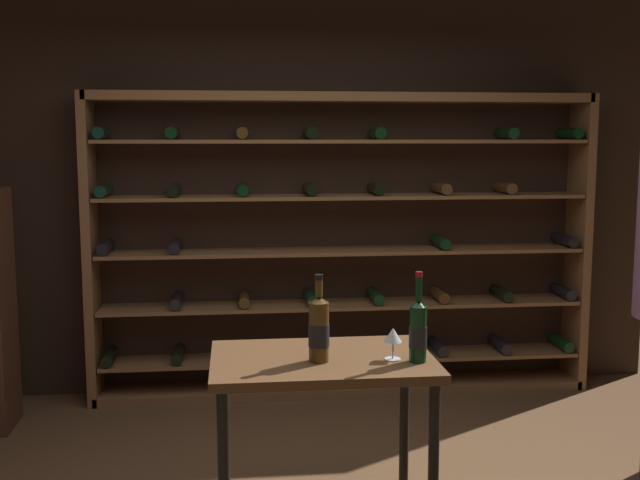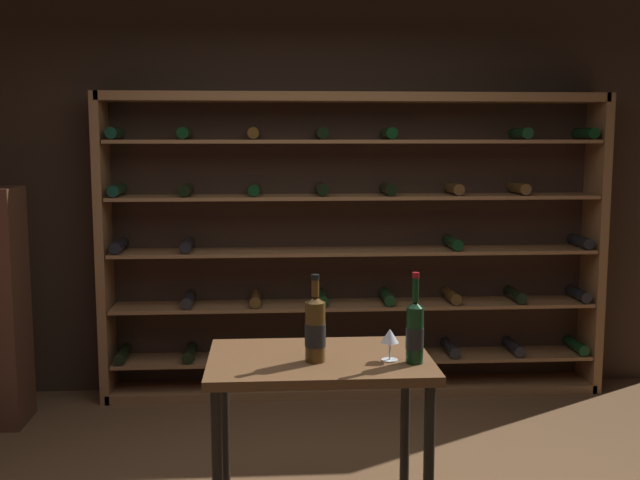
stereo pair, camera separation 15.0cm
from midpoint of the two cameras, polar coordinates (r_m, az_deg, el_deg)
back_wall at (r=5.37m, az=-0.41°, el=4.11°), size 5.21×0.10×2.87m
wine_rack at (r=5.23m, az=3.35°, el=-0.60°), size 3.42×0.32×2.06m
tasting_table at (r=3.30m, az=1.29°, el=-10.48°), size 0.94×0.63×0.84m
wine_bottle_amber_reserve at (r=3.17m, az=1.01°, el=-6.62°), size 0.09×0.09×0.36m
wine_bottle_red_label at (r=3.18m, az=8.41°, el=-6.74°), size 0.07×0.07×0.38m
wine_glass_stemmed_right at (r=3.21m, az=6.56°, el=-7.22°), size 0.07×0.07×0.13m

